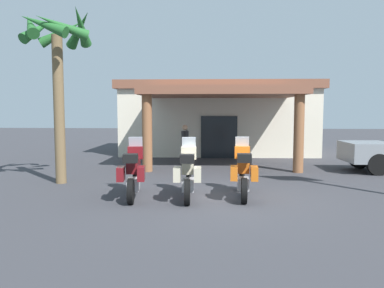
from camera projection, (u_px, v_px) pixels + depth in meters
name	position (u px, v px, depth m)	size (l,w,h in m)	color
ground_plane	(221.00, 199.00, 10.30)	(80.00, 80.00, 0.00)	#38383D
motel_building	(218.00, 117.00, 21.33)	(10.75, 10.50, 3.90)	silver
motorcycle_maroon	(133.00, 172.00, 10.36)	(0.78, 2.21, 1.61)	black
motorcycle_cream	(188.00, 173.00, 10.28)	(0.72, 2.21, 1.61)	black
motorcycle_orange	(243.00, 172.00, 10.43)	(0.71, 2.21, 1.61)	black
pedestrian	(185.00, 142.00, 16.35)	(0.32, 0.52, 1.77)	black
palm_tree_roadside	(58.00, 51.00, 12.11)	(2.41, 2.43, 5.64)	brown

